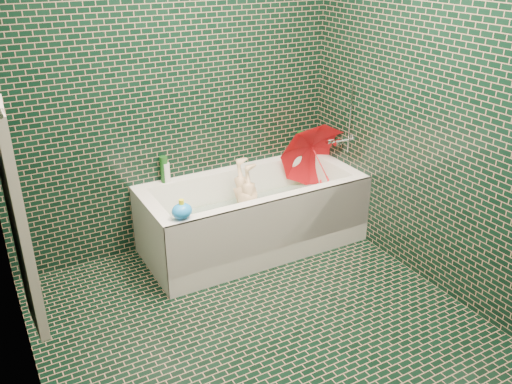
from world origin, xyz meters
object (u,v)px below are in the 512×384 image
umbrella (320,163)px  bathtub (254,222)px  child (249,211)px  rubber_duck (298,150)px  bath_toy (182,211)px

umbrella → bathtub: bearing=-153.9°
bathtub → child: size_ratio=2.08×
child → umbrella: bearing=98.6°
umbrella → child: bearing=-155.8°
child → umbrella: (0.68, 0.03, 0.26)m
umbrella → rubber_duck: (-0.03, 0.29, 0.02)m
bath_toy → bathtub: bearing=8.4°
child → bath_toy: bath_toy is taller
bathtub → umbrella: (0.65, 0.05, 0.35)m
rubber_duck → bathtub: bearing=-128.2°
umbrella → bath_toy: size_ratio=3.63×
bathtub → bath_toy: bearing=-157.4°
child → umbrella: size_ratio=1.38×
rubber_duck → bath_toy: 1.46m
bathtub → bath_toy: (-0.70, -0.29, 0.40)m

